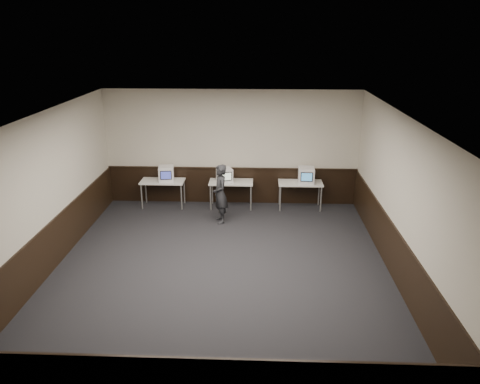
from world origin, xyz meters
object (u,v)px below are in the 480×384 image
Objects in this scene: emac_left at (166,174)px; emac_center at (225,175)px; desk_left at (163,183)px; desk_right at (300,185)px; desk_center at (231,184)px; person at (220,194)px; emac_right at (306,175)px.

emac_center is (1.61, -0.03, -0.01)m from emac_left.
desk_right is (3.80, 0.00, 0.00)m from desk_left.
desk_left is at bearing 163.16° from emac_left.
desk_center is 0.79× the size of person.
desk_left is at bearing 180.00° from desk_right.
emac_right is (3.82, -0.02, 0.01)m from emac_left.
desk_center is at bearing -3.54° from emac_center.
desk_center is at bearing -179.04° from emac_right.
emac_center reaches higher than desk_left.
desk_right is 0.32m from emac_right.
desk_right is at bearing 0.00° from desk_center.
desk_center is 2.51× the size of emac_right.
desk_center is 0.32m from emac_center.
emac_left is at bearing -8.56° from desk_left.
desk_right is 2.09m from emac_center.
desk_left is at bearing -178.54° from emac_right.
desk_left is at bearing 180.00° from desk_center.
desk_center is 2.46× the size of emac_left.
person is at bearing -32.33° from desk_left.
desk_center is 1.80m from emac_left.
desk_right is 2.51× the size of emac_right.
person is at bearing -101.21° from desk_center.
person reaches higher than emac_right.
emac_right reaches higher than desk_center.
emac_right reaches higher than emac_left.
person is at bearing -42.07° from emac_left.
person reaches higher than desk_center.
emac_right is (2.22, 0.01, 0.02)m from emac_center.
desk_center is 2.06m from emac_right.
emac_right is 2.49m from person.
person reaches higher than emac_left.
emac_center is (-2.08, -0.05, 0.27)m from desk_right.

